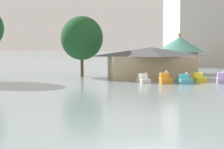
{
  "coord_description": "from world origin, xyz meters",
  "views": [
    {
      "loc": [
        -3.58,
        -15.67,
        4.78
      ],
      "look_at": [
        0.87,
        17.53,
        2.39
      ],
      "focal_mm": 56.77,
      "sensor_mm": 36.0,
      "label": 1
    }
  ],
  "objects_px": {
    "boathouse": "(151,62)",
    "green_roof_pavilion": "(179,52)",
    "pedal_boat_cyan": "(184,80)",
    "background_building_block": "(220,24)",
    "pedal_boat_orange": "(165,79)",
    "pedal_boat_white": "(143,79)",
    "pedal_boat_yellow": "(198,78)",
    "pedal_boat_lavender": "(222,79)",
    "shoreline_tree_mid": "(82,38)"
  },
  "relations": [
    {
      "from": "pedal_boat_cyan",
      "to": "pedal_boat_lavender",
      "type": "height_order",
      "value": "pedal_boat_lavender"
    },
    {
      "from": "pedal_boat_white",
      "to": "shoreline_tree_mid",
      "type": "height_order",
      "value": "shoreline_tree_mid"
    },
    {
      "from": "pedal_boat_lavender",
      "to": "shoreline_tree_mid",
      "type": "distance_m",
      "value": 24.81
    },
    {
      "from": "pedal_boat_orange",
      "to": "pedal_boat_cyan",
      "type": "relative_size",
      "value": 0.82
    },
    {
      "from": "pedal_boat_yellow",
      "to": "pedal_boat_cyan",
      "type": "bearing_deg",
      "value": -59.87
    },
    {
      "from": "background_building_block",
      "to": "green_roof_pavilion",
      "type": "bearing_deg",
      "value": -125.39
    },
    {
      "from": "pedal_boat_lavender",
      "to": "green_roof_pavilion",
      "type": "height_order",
      "value": "green_roof_pavilion"
    },
    {
      "from": "background_building_block",
      "to": "boathouse",
      "type": "bearing_deg",
      "value": -126.02
    },
    {
      "from": "background_building_block",
      "to": "pedal_boat_lavender",
      "type": "bearing_deg",
      "value": -114.09
    },
    {
      "from": "pedal_boat_white",
      "to": "pedal_boat_orange",
      "type": "relative_size",
      "value": 1.17
    },
    {
      "from": "pedal_boat_orange",
      "to": "pedal_boat_yellow",
      "type": "bearing_deg",
      "value": 107.15
    },
    {
      "from": "pedal_boat_white",
      "to": "pedal_boat_cyan",
      "type": "distance_m",
      "value": 5.69
    },
    {
      "from": "pedal_boat_cyan",
      "to": "shoreline_tree_mid",
      "type": "xyz_separation_m",
      "value": [
        -13.66,
        14.1,
        6.22
      ]
    },
    {
      "from": "boathouse",
      "to": "pedal_boat_lavender",
      "type": "bearing_deg",
      "value": -45.06
    },
    {
      "from": "green_roof_pavilion",
      "to": "pedal_boat_yellow",
      "type": "bearing_deg",
      "value": -99.51
    },
    {
      "from": "pedal_boat_lavender",
      "to": "boathouse",
      "type": "distance_m",
      "value": 12.03
    },
    {
      "from": "pedal_boat_white",
      "to": "green_roof_pavilion",
      "type": "bearing_deg",
      "value": 143.69
    },
    {
      "from": "pedal_boat_yellow",
      "to": "green_roof_pavilion",
      "type": "distance_m",
      "value": 17.8
    },
    {
      "from": "pedal_boat_white",
      "to": "shoreline_tree_mid",
      "type": "bearing_deg",
      "value": -150.55
    },
    {
      "from": "pedal_boat_cyan",
      "to": "background_building_block",
      "type": "height_order",
      "value": "background_building_block"
    },
    {
      "from": "pedal_boat_yellow",
      "to": "pedal_boat_lavender",
      "type": "height_order",
      "value": "pedal_boat_lavender"
    },
    {
      "from": "pedal_boat_white",
      "to": "pedal_boat_cyan",
      "type": "xyz_separation_m",
      "value": [
        5.47,
        -1.57,
        0.02
      ]
    },
    {
      "from": "pedal_boat_white",
      "to": "pedal_boat_yellow",
      "type": "height_order",
      "value": "pedal_boat_white"
    },
    {
      "from": "boathouse",
      "to": "pedal_boat_white",
      "type": "bearing_deg",
      "value": -112.53
    },
    {
      "from": "pedal_boat_cyan",
      "to": "pedal_boat_yellow",
      "type": "xyz_separation_m",
      "value": [
        2.71,
        1.67,
        0.02
      ]
    },
    {
      "from": "pedal_boat_white",
      "to": "boathouse",
      "type": "height_order",
      "value": "boathouse"
    },
    {
      "from": "pedal_boat_cyan",
      "to": "background_building_block",
      "type": "xyz_separation_m",
      "value": [
        28.74,
        51.45,
        11.69
      ]
    },
    {
      "from": "pedal_boat_white",
      "to": "pedal_boat_lavender",
      "type": "bearing_deg",
      "value": 77.04
    },
    {
      "from": "pedal_boat_white",
      "to": "background_building_block",
      "type": "relative_size",
      "value": 0.09
    },
    {
      "from": "pedal_boat_yellow",
      "to": "shoreline_tree_mid",
      "type": "height_order",
      "value": "shoreline_tree_mid"
    },
    {
      "from": "pedal_boat_yellow",
      "to": "background_building_block",
      "type": "distance_m",
      "value": 57.37
    },
    {
      "from": "boathouse",
      "to": "green_roof_pavilion",
      "type": "bearing_deg",
      "value": 52.13
    },
    {
      "from": "pedal_boat_orange",
      "to": "green_roof_pavilion",
      "type": "height_order",
      "value": "green_roof_pavilion"
    },
    {
      "from": "boathouse",
      "to": "background_building_block",
      "type": "height_order",
      "value": "background_building_block"
    },
    {
      "from": "pedal_boat_lavender",
      "to": "shoreline_tree_mid",
      "type": "relative_size",
      "value": 0.31
    },
    {
      "from": "pedal_boat_cyan",
      "to": "boathouse",
      "type": "xyz_separation_m",
      "value": [
        -2.74,
        8.14,
        2.16
      ]
    },
    {
      "from": "boathouse",
      "to": "background_building_block",
      "type": "distance_m",
      "value": 54.38
    },
    {
      "from": "pedal_boat_orange",
      "to": "pedal_boat_white",
      "type": "bearing_deg",
      "value": -112.8
    },
    {
      "from": "shoreline_tree_mid",
      "to": "pedal_boat_white",
      "type": "bearing_deg",
      "value": -56.84
    },
    {
      "from": "green_roof_pavilion",
      "to": "shoreline_tree_mid",
      "type": "xyz_separation_m",
      "value": [
        -19.25,
        -4.77,
        2.57
      ]
    },
    {
      "from": "pedal_boat_cyan",
      "to": "boathouse",
      "type": "relative_size",
      "value": 0.2
    },
    {
      "from": "pedal_boat_cyan",
      "to": "pedal_boat_yellow",
      "type": "height_order",
      "value": "pedal_boat_cyan"
    },
    {
      "from": "pedal_boat_white",
      "to": "green_roof_pavilion",
      "type": "xyz_separation_m",
      "value": [
        11.06,
        17.3,
        3.67
      ]
    },
    {
      "from": "pedal_boat_orange",
      "to": "boathouse",
      "type": "distance_m",
      "value": 8.16
    },
    {
      "from": "shoreline_tree_mid",
      "to": "background_building_block",
      "type": "xyz_separation_m",
      "value": [
        42.4,
        37.35,
        5.47
      ]
    },
    {
      "from": "background_building_block",
      "to": "pedal_boat_cyan",
      "type": "bearing_deg",
      "value": -119.19
    },
    {
      "from": "green_roof_pavilion",
      "to": "shoreline_tree_mid",
      "type": "bearing_deg",
      "value": -166.09
    },
    {
      "from": "pedal_boat_white",
      "to": "green_roof_pavilion",
      "type": "distance_m",
      "value": 20.86
    },
    {
      "from": "pedal_boat_yellow",
      "to": "green_roof_pavilion",
      "type": "height_order",
      "value": "green_roof_pavilion"
    },
    {
      "from": "pedal_boat_cyan",
      "to": "green_roof_pavilion",
      "type": "xyz_separation_m",
      "value": [
        5.59,
        18.86,
        3.65
      ]
    }
  ]
}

